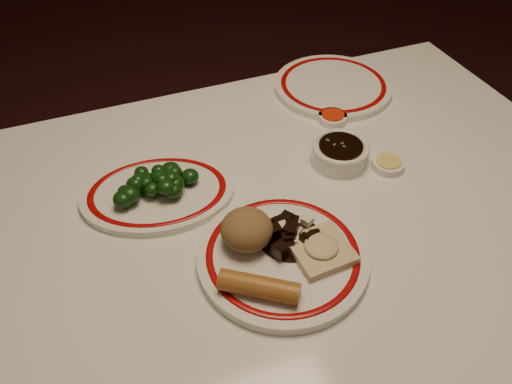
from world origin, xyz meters
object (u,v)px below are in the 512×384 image
object	(u,v)px
main_plate	(283,256)
spring_roll	(259,287)
dining_table	(301,236)
fried_wonton	(321,249)
broccoli_pile	(156,183)
stirfry_heap	(291,234)
soy_bowl	(340,154)
rice_mound	(247,230)
broccoli_plate	(158,193)

from	to	relation	value
main_plate	spring_roll	xyz separation A→B (m)	(-0.07, -0.06, 0.02)
main_plate	spring_roll	bearing A→B (deg)	-138.10
dining_table	fried_wonton	world-z (taller)	fried_wonton
dining_table	broccoli_pile	world-z (taller)	broccoli_pile
stirfry_heap	broccoli_pile	world-z (taller)	broccoli_pile
spring_roll	fried_wonton	world-z (taller)	spring_roll
broccoli_pile	stirfry_heap	bearing A→B (deg)	-47.58
fried_wonton	soy_bowl	size ratio (longest dim) A/B	0.85
rice_mound	broccoli_pile	world-z (taller)	rice_mound
rice_mound	broccoli_plate	xyz separation A→B (m)	(-0.11, 0.18, -0.04)
rice_mound	spring_roll	xyz separation A→B (m)	(-0.02, -0.10, -0.01)
main_plate	broccoli_pile	xyz separation A→B (m)	(-0.16, 0.22, 0.03)
spring_roll	broccoli_plate	size ratio (longest dim) A/B	0.38
dining_table	spring_roll	size ratio (longest dim) A/B	9.70
stirfry_heap	broccoli_plate	xyz separation A→B (m)	(-0.18, 0.20, -0.02)
dining_table	fried_wonton	distance (m)	0.18
dining_table	stirfry_heap	bearing A→B (deg)	-128.27
dining_table	broccoli_pile	bearing A→B (deg)	155.70
main_plate	stirfry_heap	xyz separation A→B (m)	(0.02, 0.02, 0.02)
fried_wonton	broccoli_plate	world-z (taller)	fried_wonton
rice_mound	spring_roll	distance (m)	0.11
spring_roll	dining_table	bearing A→B (deg)	-7.90
fried_wonton	stirfry_heap	distance (m)	0.06
broccoli_pile	fried_wonton	bearing A→B (deg)	-48.71
dining_table	spring_roll	bearing A→B (deg)	-133.04
fried_wonton	soy_bowl	world-z (taller)	fried_wonton
fried_wonton	soy_bowl	xyz separation A→B (m)	(0.15, 0.21, -0.01)
rice_mound	soy_bowl	size ratio (longest dim) A/B	0.77
main_plate	dining_table	bearing A→B (deg)	50.09
fried_wonton	spring_roll	bearing A→B (deg)	-163.54
dining_table	broccoli_plate	world-z (taller)	broccoli_plate
rice_mound	broccoli_plate	bearing A→B (deg)	121.13
fried_wonton	stirfry_heap	size ratio (longest dim) A/B	0.91
spring_roll	broccoli_plate	distance (m)	0.30
dining_table	soy_bowl	bearing A→B (deg)	34.96
stirfry_heap	soy_bowl	bearing A→B (deg)	42.18
spring_roll	soy_bowl	size ratio (longest dim) A/B	1.09
fried_wonton	soy_bowl	bearing A→B (deg)	54.71
spring_roll	broccoli_pile	size ratio (longest dim) A/B	0.76
main_plate	rice_mound	bearing A→B (deg)	136.79
spring_roll	soy_bowl	xyz separation A→B (m)	(0.27, 0.25, -0.01)
broccoli_plate	broccoli_pile	xyz separation A→B (m)	(0.00, -0.00, 0.03)
stirfry_heap	broccoli_pile	bearing A→B (deg)	132.42
dining_table	spring_roll	xyz separation A→B (m)	(-0.16, -0.17, 0.13)
spring_roll	soy_bowl	world-z (taller)	spring_roll
rice_mound	spring_roll	bearing A→B (deg)	-100.56
rice_mound	broccoli_plate	world-z (taller)	rice_mound
broccoli_plate	broccoli_pile	size ratio (longest dim) A/B	1.99
main_plate	broccoli_pile	size ratio (longest dim) A/B	2.01
rice_mound	main_plate	bearing A→B (deg)	-43.21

